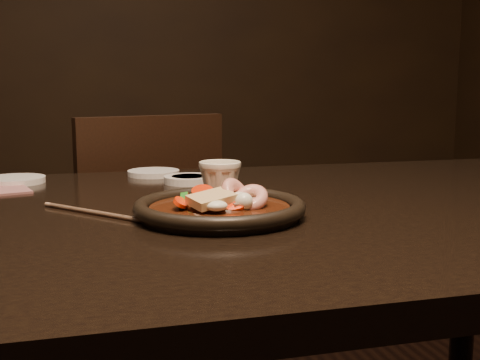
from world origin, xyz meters
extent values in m
cube|color=black|center=(0.00, 3.00, 1.40)|extent=(5.00, 0.02, 2.80)
cube|color=black|center=(0.00, 0.00, 0.73)|extent=(1.60, 0.90, 0.04)
cylinder|color=black|center=(0.72, 0.37, 0.35)|extent=(0.06, 0.06, 0.71)
cube|color=black|center=(-0.10, 0.77, 0.42)|extent=(0.52, 0.52, 0.04)
cylinder|color=black|center=(0.00, 0.97, 0.20)|extent=(0.04, 0.04, 0.40)
cylinder|color=black|center=(0.11, 0.66, 0.20)|extent=(0.04, 0.04, 0.40)
cylinder|color=black|center=(-0.31, 0.87, 0.20)|extent=(0.04, 0.04, 0.40)
cube|color=black|center=(-0.04, 0.59, 0.65)|extent=(0.38, 0.15, 0.43)
cylinder|color=black|center=(-0.03, -0.07, 0.76)|extent=(0.23, 0.23, 0.01)
torus|color=black|center=(-0.03, -0.07, 0.77)|extent=(0.25, 0.25, 0.02)
cylinder|color=#361609|center=(-0.03, -0.07, 0.76)|extent=(0.21, 0.21, 0.01)
ellipsoid|color=#361609|center=(-0.03, -0.07, 0.76)|extent=(0.11, 0.11, 0.03)
torus|color=#D89988|center=(0.00, -0.07, 0.78)|extent=(0.06, 0.06, 0.05)
torus|color=#D89988|center=(0.02, -0.08, 0.78)|extent=(0.07, 0.07, 0.04)
torus|color=#D89988|center=(0.00, -0.03, 0.77)|extent=(0.07, 0.07, 0.03)
cube|color=gray|center=(-0.03, -0.07, 0.78)|extent=(0.02, 0.02, 0.02)
cube|color=gray|center=(-0.04, -0.07, 0.77)|extent=(0.03, 0.03, 0.02)
cube|color=gray|center=(-0.03, -0.06, 0.77)|extent=(0.02, 0.02, 0.02)
cube|color=gray|center=(0.02, -0.08, 0.77)|extent=(0.04, 0.03, 0.03)
cube|color=gray|center=(-0.01, -0.10, 0.77)|extent=(0.03, 0.03, 0.02)
cylinder|color=#FF2F08|center=(-0.02, -0.06, 0.78)|extent=(0.05, 0.05, 0.03)
cylinder|color=#FF2F08|center=(-0.04, -0.01, 0.78)|extent=(0.05, 0.05, 0.03)
cylinder|color=#FF2F08|center=(-0.09, -0.08, 0.78)|extent=(0.05, 0.05, 0.02)
cylinder|color=#FF2F08|center=(-0.02, -0.11, 0.77)|extent=(0.05, 0.05, 0.03)
cylinder|color=#FF2F08|center=(-0.02, -0.06, 0.78)|extent=(0.03, 0.04, 0.04)
cube|color=#1D6D14|center=(0.00, -0.07, 0.77)|extent=(0.03, 0.03, 0.02)
cube|color=#1D6D14|center=(-0.07, -0.04, 0.77)|extent=(0.02, 0.04, 0.02)
cube|color=#1D6D14|center=(-0.05, -0.05, 0.77)|extent=(0.04, 0.01, 0.01)
cube|color=#1D6D14|center=(-0.02, -0.07, 0.77)|extent=(0.03, 0.02, 0.02)
cube|color=#1D6D14|center=(0.00, -0.07, 0.77)|extent=(0.03, 0.03, 0.01)
cube|color=#1D6D14|center=(-0.08, -0.06, 0.78)|extent=(0.02, 0.04, 0.02)
cube|color=#1D6D14|center=(0.01, -0.04, 0.77)|extent=(0.03, 0.02, 0.02)
ellipsoid|color=white|center=(-0.04, -0.12, 0.78)|extent=(0.03, 0.03, 0.01)
ellipsoid|color=white|center=(-0.02, -0.07, 0.77)|extent=(0.03, 0.03, 0.02)
ellipsoid|color=white|center=(0.00, -0.08, 0.78)|extent=(0.03, 0.03, 0.02)
ellipsoid|color=white|center=(0.01, -0.06, 0.77)|extent=(0.04, 0.02, 0.02)
ellipsoid|color=white|center=(0.00, -0.10, 0.78)|extent=(0.03, 0.03, 0.03)
ellipsoid|color=white|center=(-0.05, -0.07, 0.77)|extent=(0.04, 0.02, 0.02)
cube|color=#DDBF84|center=(-0.04, -0.10, 0.78)|extent=(0.07, 0.06, 0.02)
cylinder|color=white|center=(-0.01, 0.25, 0.76)|extent=(0.10, 0.10, 0.01)
cylinder|color=white|center=(-0.35, 0.34, 0.76)|extent=(0.12, 0.12, 0.01)
cylinder|color=white|center=(-0.07, 0.37, 0.76)|extent=(0.11, 0.11, 0.01)
imported|color=white|center=(0.00, 0.06, 0.79)|extent=(0.09, 0.08, 0.07)
cylinder|color=#9E785A|center=(-0.19, -0.01, 0.75)|extent=(0.16, 0.18, 0.01)
cylinder|color=#9E785A|center=(-0.20, -0.01, 0.75)|extent=(0.16, 0.18, 0.01)
camera|label=1|loc=(-0.22, -0.90, 0.94)|focal=45.00mm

